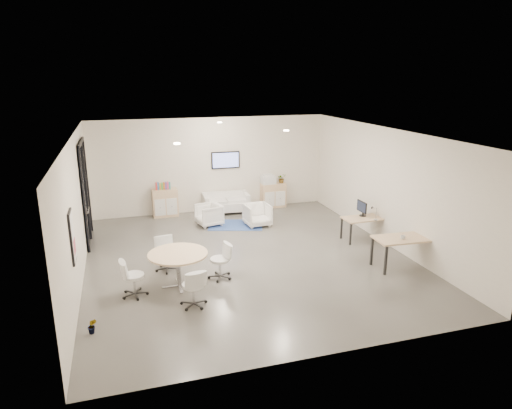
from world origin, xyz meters
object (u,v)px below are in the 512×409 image
Objects in this scene: armchair_right at (257,214)px; desk_rear at (365,220)px; sideboard_left at (165,203)px; round_table at (178,257)px; sideboard_right at (273,195)px; armchair_left at (209,214)px; loveseat at (226,203)px; desk_front at (404,241)px.

armchair_right reaches higher than desk_rear.
armchair_right is 0.59× the size of desk_rear.
armchair_right is at bearing -35.00° from sideboard_left.
sideboard_right is at bearing 53.02° from round_table.
round_table is at bearing -126.98° from sideboard_right.
armchair_left is 0.57× the size of desk_rear.
loveseat is (-1.76, -0.16, -0.12)m from sideboard_right.
sideboard_right is 0.58× the size of desk_front.
sideboard_left reaches higher than desk_front.
armchair_right is at bearing -121.93° from sideboard_right.
armchair_right is 4.77m from desk_front.
loveseat is 1.81m from armchair_right.
sideboard_left is 7.83m from desk_front.
round_table reaches higher than desk_rear.
sideboard_right is 0.55× the size of loveseat.
armchair_left is 1.52m from armchair_right.
round_table is (-1.49, -4.06, 0.35)m from armchair_left.
armchair_right is at bearing 139.12° from desk_rear.
sideboard_right is 1.77m from loveseat.
sideboard_left is 3.80m from sideboard_right.
desk_front is at bearing -5.23° from round_table.
sideboard_right is 2.94m from armchair_left.
sideboard_left is at bearing 141.05° from armchair_right.
loveseat is 1.22× the size of desk_rear.
sideboard_left reaches higher than loveseat.
sideboard_left reaches higher than round_table.
desk_front reaches higher than loveseat.
desk_front is (3.09, -5.77, 0.37)m from loveseat.
armchair_left is 4.34m from round_table.
desk_rear is at bearing 15.05° from round_table.
loveseat is 1.47m from armchair_left.
desk_rear is at bearing 90.77° from desk_front.
loveseat reaches higher than desk_rear.
armchair_right is 3.32m from desk_rear.
sideboard_left is 0.71× the size of desk_rear.
round_table is at bearing -110.78° from loveseat.
armchair_left is 0.97× the size of armchair_right.
sideboard_left reaches higher than armchair_left.
desk_rear is 5.69m from round_table.
armchair_left is at bearing 157.24° from armchair_right.
loveseat is at bearing -174.94° from sideboard_right.
sideboard_left is at bearing 141.22° from desk_rear.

